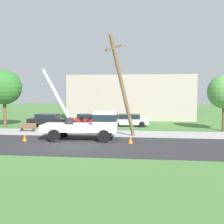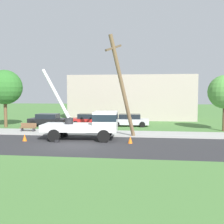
{
  "view_description": "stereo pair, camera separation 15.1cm",
  "coord_description": "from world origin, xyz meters",
  "px_view_note": "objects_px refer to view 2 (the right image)",
  "views": [
    {
      "loc": [
        5.3,
        -19.24,
        3.92
      ],
      "look_at": [
        2.6,
        3.58,
        2.23
      ],
      "focal_mm": 42.52,
      "sensor_mm": 36.0,
      "label": 1
    },
    {
      "loc": [
        5.45,
        -19.22,
        3.92
      ],
      "look_at": [
        2.6,
        3.58,
        2.23
      ],
      "focal_mm": 42.52,
      "sensor_mm": 36.0,
      "label": 2
    }
  ],
  "objects_px": {
    "utility_truck": "(90,123)",
    "parked_sedan_silver": "(130,120)",
    "parked_sedan_black": "(48,120)",
    "park_bench": "(28,128)",
    "parked_sedan_red": "(89,120)",
    "traffic_cone_behind": "(25,138)",
    "traffic_cone_ahead": "(130,140)",
    "roadside_tree_far": "(5,87)",
    "leaning_utility_pole": "(122,87)"
  },
  "relations": [
    {
      "from": "utility_truck",
      "to": "parked_sedan_silver",
      "type": "relative_size",
      "value": 1.54
    },
    {
      "from": "parked_sedan_black",
      "to": "park_bench",
      "type": "height_order",
      "value": "parked_sedan_black"
    },
    {
      "from": "parked_sedan_red",
      "to": "park_bench",
      "type": "xyz_separation_m",
      "value": [
        -4.94,
        -5.76,
        -0.25
      ]
    },
    {
      "from": "parked_sedan_black",
      "to": "parked_sedan_red",
      "type": "height_order",
      "value": "same"
    },
    {
      "from": "traffic_cone_behind",
      "to": "parked_sedan_red",
      "type": "relative_size",
      "value": 0.13
    },
    {
      "from": "traffic_cone_ahead",
      "to": "utility_truck",
      "type": "bearing_deg",
      "value": 160.28
    },
    {
      "from": "traffic_cone_ahead",
      "to": "park_bench",
      "type": "distance_m",
      "value": 11.31
    },
    {
      "from": "roadside_tree_far",
      "to": "parked_sedan_silver",
      "type": "bearing_deg",
      "value": 11.14
    },
    {
      "from": "leaning_utility_pole",
      "to": "parked_sedan_silver",
      "type": "distance_m",
      "value": 9.37
    },
    {
      "from": "traffic_cone_ahead",
      "to": "traffic_cone_behind",
      "type": "height_order",
      "value": "same"
    },
    {
      "from": "leaning_utility_pole",
      "to": "park_bench",
      "type": "distance_m",
      "value": 10.68
    },
    {
      "from": "traffic_cone_ahead",
      "to": "parked_sedan_black",
      "type": "relative_size",
      "value": 0.13
    },
    {
      "from": "traffic_cone_ahead",
      "to": "parked_sedan_red",
      "type": "distance_m",
      "value": 11.63
    },
    {
      "from": "utility_truck",
      "to": "traffic_cone_behind",
      "type": "relative_size",
      "value": 12.28
    },
    {
      "from": "traffic_cone_ahead",
      "to": "roadside_tree_far",
      "type": "relative_size",
      "value": 0.09
    },
    {
      "from": "utility_truck",
      "to": "parked_sedan_red",
      "type": "bearing_deg",
      "value": 102.48
    },
    {
      "from": "park_bench",
      "to": "roadside_tree_far",
      "type": "height_order",
      "value": "roadside_tree_far"
    },
    {
      "from": "parked_sedan_red",
      "to": "parked_sedan_silver",
      "type": "xyz_separation_m",
      "value": [
        4.76,
        0.23,
        0.0
      ]
    },
    {
      "from": "leaning_utility_pole",
      "to": "traffic_cone_ahead",
      "type": "xyz_separation_m",
      "value": [
        0.79,
        -1.9,
        -4.13
      ]
    },
    {
      "from": "parked_sedan_red",
      "to": "parked_sedan_silver",
      "type": "distance_m",
      "value": 4.77
    },
    {
      "from": "parked_sedan_black",
      "to": "parked_sedan_red",
      "type": "relative_size",
      "value": 1.01
    },
    {
      "from": "parked_sedan_red",
      "to": "traffic_cone_ahead",
      "type": "bearing_deg",
      "value": -62.23
    },
    {
      "from": "utility_truck",
      "to": "parked_sedan_black",
      "type": "height_order",
      "value": "utility_truck"
    },
    {
      "from": "utility_truck",
      "to": "parked_sedan_silver",
      "type": "xyz_separation_m",
      "value": [
        2.75,
        9.29,
        -0.7
      ]
    },
    {
      "from": "leaning_utility_pole",
      "to": "park_bench",
      "type": "height_order",
      "value": "leaning_utility_pole"
    },
    {
      "from": "parked_sedan_silver",
      "to": "park_bench",
      "type": "relative_size",
      "value": 2.79
    },
    {
      "from": "leaning_utility_pole",
      "to": "parked_sedan_silver",
      "type": "relative_size",
      "value": 1.93
    },
    {
      "from": "leaning_utility_pole",
      "to": "parked_sedan_red",
      "type": "distance_m",
      "value": 10.27
    },
    {
      "from": "parked_sedan_silver",
      "to": "roadside_tree_far",
      "type": "xyz_separation_m",
      "value": [
        -13.85,
        -2.73,
        3.79
      ]
    },
    {
      "from": "parked_sedan_silver",
      "to": "traffic_cone_behind",
      "type": "bearing_deg",
      "value": -126.61
    },
    {
      "from": "parked_sedan_black",
      "to": "roadside_tree_far",
      "type": "height_order",
      "value": "roadside_tree_far"
    },
    {
      "from": "traffic_cone_behind",
      "to": "parked_sedan_silver",
      "type": "xyz_separation_m",
      "value": [
        7.89,
        10.61,
        0.43
      ]
    },
    {
      "from": "leaning_utility_pole",
      "to": "parked_sedan_silver",
      "type": "bearing_deg",
      "value": 89.1
    },
    {
      "from": "utility_truck",
      "to": "roadside_tree_far",
      "type": "relative_size",
      "value": 1.06
    },
    {
      "from": "parked_sedan_silver",
      "to": "roadside_tree_far",
      "type": "bearing_deg",
      "value": -168.86
    },
    {
      "from": "leaning_utility_pole",
      "to": "traffic_cone_behind",
      "type": "xyz_separation_m",
      "value": [
        -7.75,
        -2.0,
        -4.13
      ]
    },
    {
      "from": "leaning_utility_pole",
      "to": "roadside_tree_far",
      "type": "bearing_deg",
      "value": 156.77
    },
    {
      "from": "utility_truck",
      "to": "parked_sedan_red",
      "type": "relative_size",
      "value": 1.55
    },
    {
      "from": "traffic_cone_behind",
      "to": "roadside_tree_far",
      "type": "distance_m",
      "value": 10.75
    },
    {
      "from": "parked_sedan_red",
      "to": "parked_sedan_silver",
      "type": "height_order",
      "value": "same"
    },
    {
      "from": "parked_sedan_black",
      "to": "roadside_tree_far",
      "type": "distance_m",
      "value": 6.0
    },
    {
      "from": "roadside_tree_far",
      "to": "leaning_utility_pole",
      "type": "bearing_deg",
      "value": -23.23
    },
    {
      "from": "traffic_cone_behind",
      "to": "park_bench",
      "type": "bearing_deg",
      "value": 111.43
    },
    {
      "from": "utility_truck",
      "to": "leaning_utility_pole",
      "type": "height_order",
      "value": "leaning_utility_pole"
    },
    {
      "from": "leaning_utility_pole",
      "to": "traffic_cone_behind",
      "type": "relative_size",
      "value": 15.37
    },
    {
      "from": "utility_truck",
      "to": "roadside_tree_far",
      "type": "xyz_separation_m",
      "value": [
        -11.1,
        6.57,
        3.1
      ]
    },
    {
      "from": "roadside_tree_far",
      "to": "parked_sedan_black",
      "type": "bearing_deg",
      "value": 23.92
    },
    {
      "from": "parked_sedan_silver",
      "to": "park_bench",
      "type": "height_order",
      "value": "parked_sedan_silver"
    },
    {
      "from": "parked_sedan_black",
      "to": "parked_sedan_red",
      "type": "distance_m",
      "value": 4.88
    },
    {
      "from": "utility_truck",
      "to": "roadside_tree_far",
      "type": "height_order",
      "value": "roadside_tree_far"
    }
  ]
}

